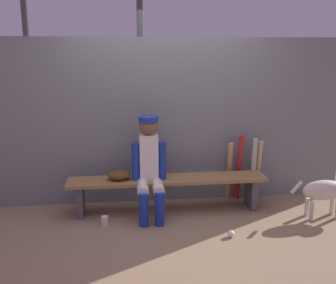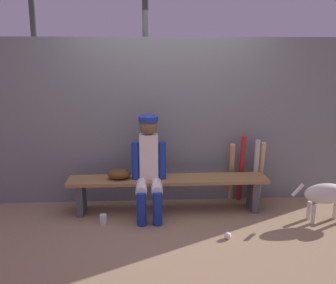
{
  "view_description": "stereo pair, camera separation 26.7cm",
  "coord_description": "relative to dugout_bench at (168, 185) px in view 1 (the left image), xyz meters",
  "views": [
    {
      "loc": [
        -0.5,
        -4.37,
        1.94
      ],
      "look_at": [
        0.0,
        0.0,
        0.88
      ],
      "focal_mm": 40.71,
      "sensor_mm": 36.0,
      "label": 1
    },
    {
      "loc": [
        -0.24,
        -4.39,
        1.94
      ],
      "look_at": [
        0.0,
        0.0,
        0.88
      ],
      "focal_mm": 40.71,
      "sensor_mm": 36.0,
      "label": 2
    }
  ],
  "objects": [
    {
      "name": "ground_plane",
      "position": [
        0.0,
        0.0,
        -0.34
      ],
      "size": [
        30.0,
        30.0,
        0.0
      ],
      "primitive_type": "plane",
      "color": "#937556"
    },
    {
      "name": "chainlink_fence",
      "position": [
        0.0,
        0.37,
        0.71
      ],
      "size": [
        4.77,
        0.03,
        2.1
      ],
      "primitive_type": "cube",
      "color": "slate",
      "rests_on": "ground_plane"
    },
    {
      "name": "dugout_bench",
      "position": [
        0.0,
        0.0,
        0.0
      ],
      "size": [
        2.42,
        0.36,
        0.43
      ],
      "color": "olive",
      "rests_on": "ground_plane"
    },
    {
      "name": "player_seated",
      "position": [
        -0.23,
        -0.1,
        0.3
      ],
      "size": [
        0.41,
        0.55,
        1.19
      ],
      "color": "silver",
      "rests_on": "ground_plane"
    },
    {
      "name": "baseball_glove",
      "position": [
        -0.59,
        0.0,
        0.15
      ],
      "size": [
        0.28,
        0.2,
        0.12
      ],
      "primitive_type": "ellipsoid",
      "color": "#593819",
      "rests_on": "dugout_bench"
    },
    {
      "name": "bat_wood_tan",
      "position": [
        0.84,
        0.28,
        0.06
      ],
      "size": [
        0.11,
        0.26,
        0.8
      ],
      "primitive_type": "cylinder",
      "rotation": [
        0.23,
        0.0,
        -0.2
      ],
      "color": "tan",
      "rests_on": "ground_plane"
    },
    {
      "name": "bat_aluminum_red",
      "position": [
        0.97,
        0.26,
        0.11
      ],
      "size": [
        0.07,
        0.2,
        0.9
      ],
      "primitive_type": "cylinder",
      "rotation": [
        0.15,
        0.0,
        0.01
      ],
      "color": "#B22323",
      "rests_on": "ground_plane"
    },
    {
      "name": "bat_aluminum_silver",
      "position": [
        1.14,
        0.2,
        0.09
      ],
      "size": [
        0.07,
        0.14,
        0.85
      ],
      "primitive_type": "cylinder",
      "rotation": [
        0.08,
        0.0,
        -0.07
      ],
      "color": "#B7B7BC",
      "rests_on": "ground_plane"
    },
    {
      "name": "bat_wood_natural",
      "position": [
        1.22,
        0.26,
        0.07
      ],
      "size": [
        0.08,
        0.24,
        0.82
      ],
      "primitive_type": "cylinder",
      "rotation": [
        0.21,
        0.0,
        -0.06
      ],
      "color": "tan",
      "rests_on": "ground_plane"
    },
    {
      "name": "baseball",
      "position": [
        0.59,
        -0.76,
        -0.3
      ],
      "size": [
        0.07,
        0.07,
        0.07
      ],
      "primitive_type": "sphere",
      "color": "white",
      "rests_on": "ground_plane"
    },
    {
      "name": "cup_on_ground",
      "position": [
        -0.76,
        -0.32,
        -0.28
      ],
      "size": [
        0.08,
        0.08,
        0.11
      ],
      "primitive_type": "cylinder",
      "color": "silver",
      "rests_on": "ground_plane"
    },
    {
      "name": "cup_on_bench",
      "position": [
        -0.2,
        0.05,
        0.15
      ],
      "size": [
        0.08,
        0.08,
        0.11
      ],
      "primitive_type": "cylinder",
      "color": "#1E47AD",
      "rests_on": "dugout_bench"
    },
    {
      "name": "dog",
      "position": [
        1.86,
        -0.38,
        -0.0
      ],
      "size": [
        0.84,
        0.2,
        0.49
      ],
      "color": "beige",
      "rests_on": "ground_plane"
    }
  ]
}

